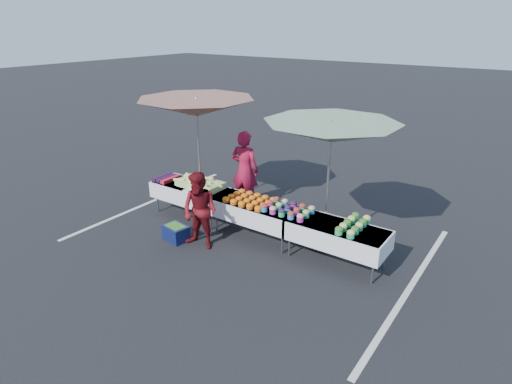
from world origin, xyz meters
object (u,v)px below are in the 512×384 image
Objects in this scene: table_left at (191,192)px; storage_bin at (176,233)px; umbrella_right at (331,133)px; table_center at (256,211)px; umbrella_left at (197,108)px; customer at (200,211)px; vendor at (245,170)px; table_right at (337,234)px.

table_left reaches higher than storage_bin.
table_left is at bearing -172.52° from umbrella_right.
umbrella_left is (-1.87, 0.40, 1.83)m from table_center.
umbrella_right is at bearing 38.26° from storage_bin.
table_center is at bearing -12.06° from umbrella_left.
customer is at bearing -123.78° from table_center.
table_left and table_center have the same top height.
umbrella_left is at bearing 100.31° from table_left.
table_left is 1.36m from vendor.
umbrella_right reaches higher than table_left.
storage_bin is at bearing -62.98° from table_left.
table_center is at bearing -163.04° from umbrella_right.
table_left is at bearing 180.00° from table_right.
customer is at bearing 93.13° from vendor.
umbrella_left reaches higher than table_left.
table_right is (1.80, 0.00, 0.00)m from table_center.
customer is at bearing -48.14° from umbrella_left.
table_left is 1.52m from customer.
table_left is 1.88m from umbrella_left.
umbrella_left is (-3.67, 0.40, 1.83)m from table_right.
table_center is 1.80m from table_right.
vendor is 1.81m from umbrella_left.
table_right is at bearing -6.22° from umbrella_left.
customer is at bearing 18.00° from storage_bin.
vendor is at bearing 164.01° from umbrella_right.
table_center is 0.57× the size of umbrella_right.
customer reaches higher than table_left.
umbrella_right is (1.36, 0.41, 1.73)m from table_center.
vendor is 3.47× the size of storage_bin.
table_right is 0.57× the size of umbrella_right.
vendor is (-2.91, 1.12, 0.35)m from table_right.
vendor is at bearing 43.48° from umbrella_left.
table_left is at bearing 133.11° from customer.
umbrella_right is at bearing 0.26° from umbrella_left.
vendor is 1.21× the size of customer.
umbrella_left is (-0.07, 0.40, 1.83)m from table_left.
table_center is 2.65m from umbrella_left.
storage_bin is at bearing -150.47° from umbrella_right.
umbrella_right is (3.23, 0.01, -0.10)m from umbrella_left.
table_center reaches higher than storage_bin.
umbrella_right is at bearing 27.67° from customer.
umbrella_right is at bearing 136.67° from table_right.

